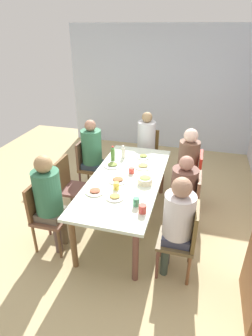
{
  "coord_description": "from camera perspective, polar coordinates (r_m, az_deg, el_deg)",
  "views": [
    {
      "loc": [
        3.08,
        0.84,
        2.56
      ],
      "look_at": [
        0.0,
        0.0,
        0.89
      ],
      "focal_mm": 29.42,
      "sensor_mm": 36.0,
      "label": 1
    }
  ],
  "objects": [
    {
      "name": "plate_1",
      "position": [
        3.26,
        -2.39,
        -5.98
      ],
      "size": [
        0.22,
        0.22,
        0.04
      ],
      "color": "silver",
      "rests_on": "dining_table"
    },
    {
      "name": "cup_1",
      "position": [
        3.01,
        3.44,
        -8.47
      ],
      "size": [
        0.12,
        0.08,
        0.1
      ],
      "color": "#C7483B",
      "rests_on": "dining_table"
    },
    {
      "name": "chair_0",
      "position": [
        4.61,
        -7.85,
        0.92
      ],
      "size": [
        0.4,
        0.4,
        0.9
      ],
      "color": "brown",
      "rests_on": "ground_plane"
    },
    {
      "name": "person_2",
      "position": [
        3.38,
        -15.72,
        -5.52
      ],
      "size": [
        0.32,
        0.32,
        1.29
      ],
      "color": "brown",
      "rests_on": "ground_plane"
    },
    {
      "name": "plate_5",
      "position": [
        3.38,
        -6.44,
        -4.81
      ],
      "size": [
        0.23,
        0.23,
        0.04
      ],
      "color": "silver",
      "rests_on": "dining_table"
    },
    {
      "name": "plate_2",
      "position": [
        3.95,
        3.55,
        0.41
      ],
      "size": [
        0.26,
        0.26,
        0.04
      ],
      "color": "white",
      "rests_on": "dining_table"
    },
    {
      "name": "chair_5",
      "position": [
        3.14,
        11.91,
        -13.84
      ],
      "size": [
        0.4,
        0.4,
        0.9
      ],
      "color": "brown",
      "rests_on": "ground_plane"
    },
    {
      "name": "person_5",
      "position": [
        2.99,
        10.63,
        -10.23
      ],
      "size": [
        0.33,
        0.33,
        1.24
      ],
      "color": "#364439",
      "rests_on": "ground_plane"
    },
    {
      "name": "ground_plane",
      "position": [
        4.09,
        0.0,
        -11.17
      ],
      "size": [
        7.13,
        7.13,
        0.0
      ],
      "primitive_type": "plane",
      "color": "tan"
    },
    {
      "name": "wall_left",
      "position": [
        6.29,
        7.61,
        15.78
      ],
      "size": [
        0.12,
        4.16,
        2.6
      ],
      "primitive_type": "cube",
      "color": "silver",
      "rests_on": "ground_plane"
    },
    {
      "name": "chair_1",
      "position": [
        4.06,
        -11.57,
        -3.32
      ],
      "size": [
        0.4,
        0.4,
        0.9
      ],
      "color": "brown",
      "rests_on": "ground_plane"
    },
    {
      "name": "bottle_0",
      "position": [
        4.2,
        -0.57,
        3.36
      ],
      "size": [
        0.05,
        0.05,
        0.2
      ],
      "color": "beige",
      "rests_on": "dining_table"
    },
    {
      "name": "dining_table",
      "position": [
        3.71,
        0.0,
        -3.1
      ],
      "size": [
        2.08,
        0.93,
        0.74
      ],
      "color": "silver",
      "rests_on": "ground_plane"
    },
    {
      "name": "bowl_0",
      "position": [
        3.53,
        3.97,
        -2.49
      ],
      "size": [
        0.19,
        0.19,
        0.1
      ],
      "color": "beige",
      "rests_on": "dining_table"
    },
    {
      "name": "cup_0",
      "position": [
        3.11,
        2.13,
        -7.07
      ],
      "size": [
        0.11,
        0.07,
        0.1
      ],
      "color": "#3F845C",
      "rests_on": "dining_table"
    },
    {
      "name": "person_0",
      "position": [
        4.47,
        -6.99,
        3.6
      ],
      "size": [
        0.32,
        0.32,
        1.27
      ],
      "color": "#29334D",
      "rests_on": "ground_plane"
    },
    {
      "name": "chair_4",
      "position": [
        3.69,
        12.81,
        -6.86
      ],
      "size": [
        0.4,
        0.4,
        0.9
      ],
      "color": "brown",
      "rests_on": "ground_plane"
    },
    {
      "name": "chair_2",
      "position": [
        3.56,
        -16.44,
        -8.79
      ],
      "size": [
        0.4,
        0.4,
        0.9
      ],
      "color": "brown",
      "rests_on": "ground_plane"
    },
    {
      "name": "plate_0",
      "position": [
        3.98,
        -2.81,
        0.63
      ],
      "size": [
        0.25,
        0.25,
        0.04
      ],
      "color": "silver",
      "rests_on": "dining_table"
    },
    {
      "name": "bottle_1",
      "position": [
        4.08,
        -2.75,
        2.88
      ],
      "size": [
        0.06,
        0.06,
        0.24
      ],
      "color": "#4C7D2F",
      "rests_on": "dining_table"
    },
    {
      "name": "person_6",
      "position": [
        4.84,
        4.2,
        5.59
      ],
      "size": [
        0.31,
        0.31,
        1.27
      ],
      "color": "#2F2E44",
      "rests_on": "ground_plane"
    },
    {
      "name": "chair_3",
      "position": [
        4.29,
        13.44,
        -1.76
      ],
      "size": [
        0.4,
        0.4,
        0.9
      ],
      "color": "#B63226",
      "rests_on": "ground_plane"
    },
    {
      "name": "cup_3",
      "position": [
        3.4,
        -2.05,
        -3.76
      ],
      "size": [
        0.11,
        0.07,
        0.1
      ],
      "color": "#EBD04B",
      "rests_on": "dining_table"
    },
    {
      "name": "chair_6",
      "position": [
        5.01,
        4.31,
        3.37
      ],
      "size": [
        0.4,
        0.4,
        0.9
      ],
      "color": "brown",
      "rests_on": "ground_plane"
    },
    {
      "name": "person_3",
      "position": [
        4.18,
        12.58,
        1.31
      ],
      "size": [
        0.3,
        0.3,
        1.27
      ],
      "color": "#4F5037",
      "rests_on": "ground_plane"
    },
    {
      "name": "plate_3",
      "position": [
        3.6,
        -1.68,
        -2.5
      ],
      "size": [
        0.25,
        0.25,
        0.04
      ],
      "color": "white",
      "rests_on": "dining_table"
    },
    {
      "name": "plate_4",
      "position": [
        4.25,
        3.61,
        2.4
      ],
      "size": [
        0.21,
        0.21,
        0.04
      ],
      "color": "silver",
      "rests_on": "dining_table"
    },
    {
      "name": "cup_2",
      "position": [
        3.77,
        1.13,
        -0.57
      ],
      "size": [
        0.11,
        0.07,
        0.08
      ],
      "color": "#D2493C",
      "rests_on": "dining_table"
    },
    {
      "name": "person_4",
      "position": [
        3.59,
        11.69,
        -4.18
      ],
      "size": [
        0.33,
        0.33,
        1.16
      ],
      "color": "#4F4F43",
      "rests_on": "ground_plane"
    }
  ]
}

